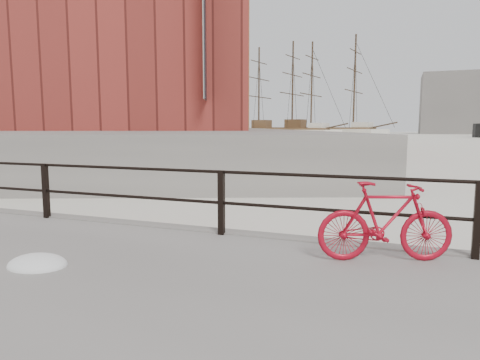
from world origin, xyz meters
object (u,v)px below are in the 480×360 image
Objects in this scene: workboat_near at (84,149)px; workboat_far at (145,143)px; schooner_left at (284,138)px; bicycle at (385,222)px; schooner_mid at (321,138)px.

workboat_near and workboat_far have the same top height.
schooner_left is 46.17m from workboat_near.
bicycle is 0.15× the size of workboat_far.
workboat_far is at bearing 106.84° from bicycle.
schooner_left reaches higher than workboat_near.
bicycle is 49.86m from workboat_far.
schooner_left is at bearing -148.52° from schooner_mid.
workboat_near is 1.14× the size of workboat_far.
workboat_far is at bearing -104.47° from schooner_mid.
workboat_near is at bearing 116.33° from bicycle.
schooner_left is at bearing 39.69° from workboat_near.
workboat_far is at bearing -96.70° from schooner_left.
schooner_left is at bearing 28.51° from workboat_far.
bicycle is 37.95m from workboat_near.
schooner_mid reaches higher than workboat_far.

